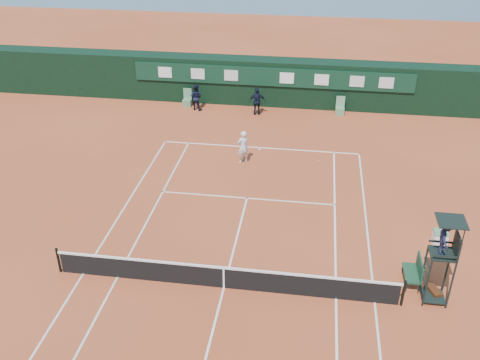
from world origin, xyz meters
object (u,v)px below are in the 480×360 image
player_bench (415,271)px  cooler (440,238)px  umpire_chair (444,244)px  tennis_net (224,277)px  player (243,147)px

player_bench → cooler: 3.00m
umpire_chair → cooler: size_ratio=5.30×
cooler → player_bench: bearing=-117.6°
tennis_net → player_bench: size_ratio=10.75×
umpire_chair → player: size_ratio=1.89×
tennis_net → cooler: 9.24m
player_bench → player: player is taller
tennis_net → cooler: bearing=25.2°
tennis_net → player: (-0.71, 10.03, 0.39)m
player → umpire_chair: bearing=93.1°
player → tennis_net: bearing=56.4°
player_bench → player: bearing=131.3°
tennis_net → player: 10.06m
umpire_chair → player_bench: umpire_chair is taller
umpire_chair → player_bench: size_ratio=2.85×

